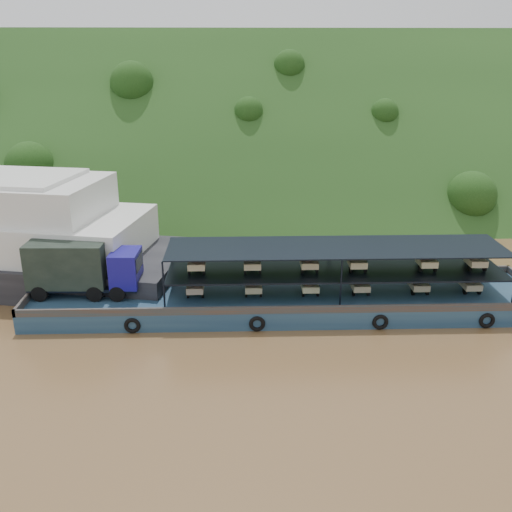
{
  "coord_description": "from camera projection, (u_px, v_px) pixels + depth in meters",
  "views": [
    {
      "loc": [
        -3.21,
        -35.63,
        16.99
      ],
      "look_at": [
        -2.0,
        3.0,
        3.2
      ],
      "focal_mm": 40.0,
      "sensor_mm": 36.0,
      "label": 1
    }
  ],
  "objects": [
    {
      "name": "ground",
      "position": [
        286.0,
        314.0,
        39.35
      ],
      "size": [
        160.0,
        160.0,
        0.0
      ],
      "primitive_type": "plane",
      "color": "brown",
      "rests_on": "ground"
    },
    {
      "name": "hillside",
      "position": [
        263.0,
        193.0,
        73.24
      ],
      "size": [
        140.0,
        39.6,
        39.6
      ],
      "primitive_type": "cube",
      "rotation": [
        0.79,
        0.0,
        0.0
      ],
      "color": "#1C3A15",
      "rests_on": "ground"
    },
    {
      "name": "cargo_barge",
      "position": [
        259.0,
        292.0,
        39.78
      ],
      "size": [
        35.0,
        7.18,
        5.02
      ],
      "color": "#162F4D",
      "rests_on": "ground"
    }
  ]
}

